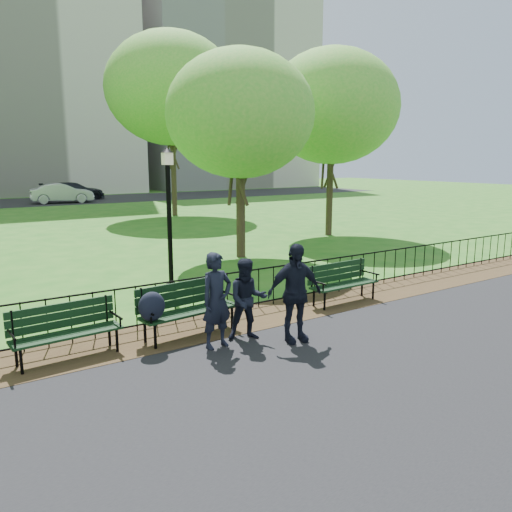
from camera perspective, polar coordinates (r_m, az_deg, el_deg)
ground at (r=8.83m, az=-0.06°, el=-10.54°), size 120.00×120.00×0.00m
asphalt_path at (r=6.55m, az=17.52°, el=-19.18°), size 60.00×9.20×0.01m
dirt_strip at (r=10.04m, az=-4.81°, el=-7.81°), size 60.00×1.60×0.01m
iron_fence at (r=10.32m, az=-6.19°, el=-4.49°), size 24.06×0.06×1.00m
apartment_east at (r=63.39m, az=-4.50°, el=18.89°), size 20.00×15.00×24.00m
park_bench_main at (r=9.10m, az=-9.80°, el=-5.49°), size 2.04×0.78×1.08m
park_bench_left_a at (r=8.83m, az=-20.99°, el=-7.41°), size 1.77×0.65×0.99m
park_bench_right_a at (r=11.57m, az=9.74°, el=-2.52°), size 1.77×0.59×1.00m
lamppost at (r=12.47m, az=-9.90°, el=4.72°), size 0.32×0.32×3.52m
tree_near_e at (r=16.66m, az=-1.82°, el=15.86°), size 4.82×4.82×6.72m
tree_mid_e at (r=21.88m, az=8.68°, el=16.50°), size 5.57×5.57×7.77m
tree_far_e at (r=29.95m, az=-9.68°, el=18.31°), size 7.38×7.38×10.28m
person_left at (r=8.65m, az=-4.50°, el=-5.07°), size 0.66×0.48×1.68m
person_mid at (r=9.03m, az=-0.98°, el=-4.97°), size 0.82×0.63×1.50m
person_right at (r=8.92m, az=4.43°, el=-4.23°), size 1.10×0.60×1.79m
sedan_silver at (r=40.47m, az=-21.30°, el=6.71°), size 4.63×2.07×1.48m
sedan_dark at (r=43.41m, az=-20.14°, el=6.99°), size 5.00×2.27×1.42m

